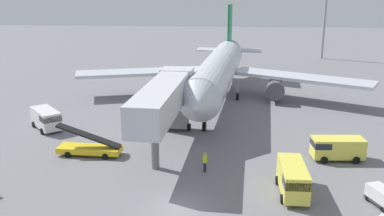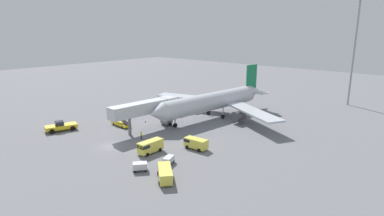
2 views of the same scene
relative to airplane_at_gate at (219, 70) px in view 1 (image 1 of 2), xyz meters
The scene contains 10 objects.
ground_plane 31.46m from the airplane_at_gate, 94.22° to the right, with size 300.00×300.00×0.00m, color slate.
airplane_at_gate is the anchor object (origin of this frame).
jet_bridge 19.59m from the airplane_at_gate, 104.00° to the right, with size 4.25×17.40×6.91m.
belt_loader_truck 24.88m from the airplane_at_gate, 118.71° to the right, with size 6.15×2.20×3.00m.
service_van_rear_right 23.89m from the airplane_at_gate, 61.32° to the right, with size 4.82×2.47×2.09m.
service_van_near_left 29.01m from the airplane_at_gate, 77.30° to the right, with size 2.14×5.13×2.37m.
service_van_mid_left 24.15m from the airplane_at_gate, 142.70° to the right, with size 4.73×5.00×2.27m.
baggage_cart_far_center 32.13m from the airplane_at_gate, 66.65° to the right, with size 1.99×2.64×1.33m.
ground_crew_worker_foreground 24.75m from the airplane_at_gate, 91.48° to the right, with size 0.48×0.48×1.81m.
safety_cone_alpha 18.91m from the airplane_at_gate, 122.90° to the right, with size 0.35×0.35×0.54m.
Camera 1 is at (3.33, -27.26, 15.44)m, focal length 39.45 mm.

